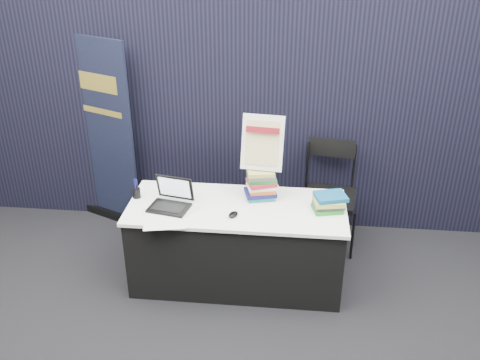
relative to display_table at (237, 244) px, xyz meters
name	(u,v)px	position (x,y,z in m)	size (l,w,h in m)	color
floor	(230,321)	(0.00, -0.55, -0.38)	(8.00, 8.00, 0.00)	black
wall_back	(265,9)	(0.00, 3.45, 1.37)	(8.00, 0.02, 3.50)	beige
drape_partition	(248,111)	(0.00, 1.05, 0.82)	(6.00, 0.08, 2.40)	black
display_table	(237,244)	(0.00, 0.00, 0.00)	(1.80, 0.75, 0.75)	black
laptop	(170,200)	(-0.54, -0.07, 0.43)	(0.36, 0.31, 0.24)	black
mouse	(233,214)	(-0.01, -0.16, 0.39)	(0.06, 0.10, 0.03)	black
brochure_left	(156,218)	(-0.62, -0.25, 0.38)	(0.26, 0.18, 0.00)	white
brochure_mid	(177,208)	(-0.49, -0.08, 0.38)	(0.33, 0.23, 0.00)	silver
brochure_right	(165,222)	(-0.53, -0.31, 0.38)	(0.33, 0.23, 0.00)	white
pen_cup	(136,193)	(-0.86, 0.06, 0.42)	(0.07, 0.07, 0.09)	black
book_stack_tall	(261,184)	(0.19, 0.17, 0.50)	(0.28, 0.24, 0.26)	#1A6563
book_stack_short	(329,203)	(0.75, 0.01, 0.44)	(0.27, 0.22, 0.14)	#207822
info_sign	(262,143)	(0.19, 0.20, 0.86)	(0.36, 0.18, 0.47)	black
pullup_banner	(104,143)	(-1.44, 0.95, 0.47)	(0.78, 0.42, 1.90)	black
stacking_chair	(330,191)	(0.81, 0.68, 0.19)	(0.53, 0.54, 1.02)	black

